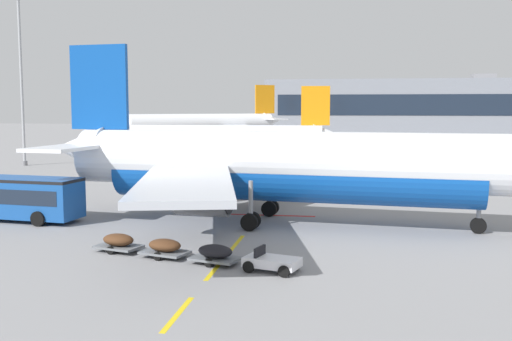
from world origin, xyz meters
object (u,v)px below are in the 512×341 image
airliner_foreground (282,165)px  baggage_train (190,251)px  airliner_far_right (229,139)px  apron_light_mast_near (20,57)px  uld_cargo_container (58,209)px  airliner_far_center (205,125)px

airliner_foreground → baggage_train: size_ratio=3.02×
airliner_far_right → apron_light_mast_near: apron_light_mast_near is taller
airliner_far_right → uld_cargo_container: (-3.66, -41.66, -2.61)m
airliner_far_center → airliner_foreground: bearing=-73.0°
airliner_far_center → apron_light_mast_near: bearing=-105.0°
airliner_far_right → apron_light_mast_near: bearing=-168.0°
apron_light_mast_near → airliner_far_center: bearing=75.0°
airliner_far_right → baggage_train: (8.18, -50.79, -2.88)m
uld_cargo_container → apron_light_mast_near: (-23.11, 35.97, 13.53)m
airliner_foreground → airliner_far_center: size_ratio=1.06×
airliner_far_center → uld_cargo_container: bearing=-83.2°
airliner_foreground → uld_cargo_container: size_ratio=18.19×
uld_cargo_container → baggage_train: bearing=-37.7°
airliner_far_center → apron_light_mast_near: apron_light_mast_near is taller
baggage_train → airliner_far_center: bearing=103.2°
airliner_foreground → airliner_far_center: (-25.39, 83.08, 0.10)m
airliner_foreground → baggage_train: 11.62m
airliner_far_center → apron_light_mast_near: (-13.04, -48.52, 10.28)m
airliner_foreground → uld_cargo_container: bearing=-174.7°
airliner_far_right → apron_light_mast_near: (-26.77, -5.69, 10.91)m
baggage_train → uld_cargo_container: uld_cargo_container is taller
airliner_far_center → airliner_far_right: bearing=-72.2°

